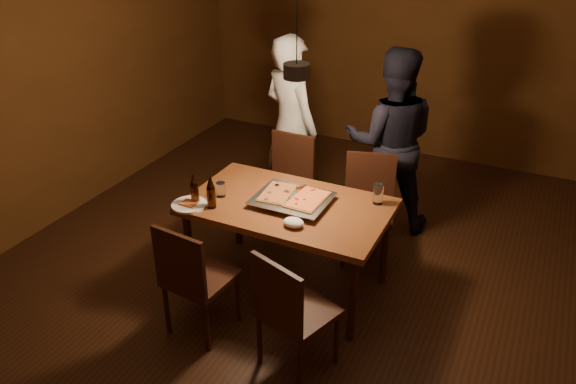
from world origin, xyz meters
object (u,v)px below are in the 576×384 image
at_px(diner_white, 291,126).
at_px(pendant_lamp, 297,69).
at_px(plate_slice, 189,205).
at_px(chair_far_right, 369,197).
at_px(beer_bottle_b, 211,193).
at_px(pizza_tray, 292,200).
at_px(dining_table, 288,212).
at_px(beer_bottle_a, 194,189).
at_px(chair_far_left, 288,174).
at_px(chair_near_left, 191,272).
at_px(chair_near_right, 289,305).
at_px(diner_dark, 390,141).

relative_size(diner_white, pendant_lamp, 1.57).
bearing_deg(plate_slice, chair_far_right, 46.33).
distance_m(beer_bottle_b, plate_slice, 0.21).
bearing_deg(chair_far_right, plate_slice, 30.45).
xyz_separation_m(pizza_tray, pendant_lamp, (0.01, 0.03, 0.99)).
distance_m(dining_table, pendant_lamp, 1.09).
bearing_deg(beer_bottle_b, beer_bottle_a, -179.03).
height_order(chair_far_left, beer_bottle_b, beer_bottle_b).
xyz_separation_m(chair_near_left, beer_bottle_b, (-0.14, 0.49, 0.34)).
distance_m(pizza_tray, diner_white, 1.29).
distance_m(chair_far_right, beer_bottle_a, 1.50).
bearing_deg(pizza_tray, diner_white, 117.67).
distance_m(pizza_tray, beer_bottle_a, 0.73).
bearing_deg(plate_slice, beer_bottle_a, 65.25).
bearing_deg(plate_slice, chair_near_right, -24.27).
distance_m(chair_near_left, plate_slice, 0.58).
xyz_separation_m(chair_near_right, pizza_tray, (-0.38, 0.84, 0.24)).
bearing_deg(chair_far_left, diner_white, -67.72).
bearing_deg(pendant_lamp, plate_slice, -149.84).
distance_m(chair_near_left, pizza_tray, 0.92).
relative_size(chair_near_right, beer_bottle_a, 2.27).
distance_m(beer_bottle_a, diner_dark, 1.87).
relative_size(chair_far_right, pizza_tray, 0.94).
distance_m(chair_far_right, diner_white, 1.08).
bearing_deg(pendant_lamp, diner_white, 117.26).
height_order(chair_far_left, chair_far_right, same).
bearing_deg(chair_near_right, beer_bottle_a, 172.01).
height_order(plate_slice, diner_white, diner_white).
relative_size(chair_far_right, beer_bottle_b, 2.09).
relative_size(dining_table, diner_white, 0.87).
xyz_separation_m(chair_far_right, pendant_lamp, (-0.36, -0.70, 1.22)).
bearing_deg(chair_far_right, beer_bottle_b, 34.01).
bearing_deg(plate_slice, beer_bottle_b, 17.34).
relative_size(chair_far_left, plate_slice, 1.84).
height_order(chair_far_left, pizza_tray, chair_far_left).
xyz_separation_m(pizza_tray, diner_dark, (0.38, 1.25, 0.07)).
height_order(beer_bottle_b, pendant_lamp, pendant_lamp).
bearing_deg(chair_far_left, chair_far_right, 173.93).
bearing_deg(chair_near_left, chair_far_right, 69.85).
distance_m(diner_white, diner_dark, 0.95).
bearing_deg(pizza_tray, dining_table, -134.83).
height_order(dining_table, diner_white, diner_white).
distance_m(plate_slice, pendant_lamp, 1.28).
bearing_deg(pendant_lamp, beer_bottle_a, -152.23).
bearing_deg(dining_table, pendant_lamp, 54.95).
distance_m(chair_near_right, diner_dark, 2.12).
distance_m(beer_bottle_a, beer_bottle_b, 0.14).
relative_size(chair_near_left, chair_near_right, 0.91).
relative_size(pizza_tray, plate_slice, 2.08).
height_order(pizza_tray, pendant_lamp, pendant_lamp).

